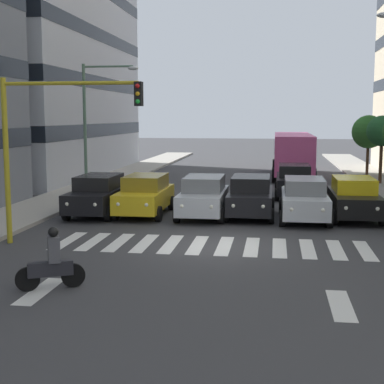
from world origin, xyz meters
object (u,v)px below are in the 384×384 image
car_1 (304,199)px  street_tree_3 (369,132)px  car_3 (204,196)px  motorcycle_with_rider (51,264)px  car_row2_0 (294,180)px  car_4 (145,195)px  car_5 (98,194)px  bus_behind_traffic (293,151)px  street_lamp_right (94,115)px  car_0 (354,198)px  traffic_light_gantry (45,132)px  street_tree_2 (382,131)px  car_2 (251,196)px

car_1 → street_tree_3: street_tree_3 is taller
car_3 → motorcycle_with_rider: car_3 is taller
car_row2_0 → motorcycle_with_rider: (6.44, 17.12, -0.24)m
car_4 → car_5: (2.01, 0.26, 0.00)m
car_1 → car_4: 6.77m
bus_behind_traffic → street_lamp_right: (10.54, 11.63, 2.46)m
car_4 → car_5: bearing=7.3°
street_lamp_right → bus_behind_traffic: bearing=-132.2°
car_0 → traffic_light_gantry: traffic_light_gantry is taller
car_4 → motorcycle_with_rider: (-0.12, 10.70, -0.24)m
car_3 → street_lamp_right: street_lamp_right is taller
car_row2_0 → street_tree_2: bearing=-133.0°
car_5 → street_tree_3: 22.56m
car_4 → street_tree_3: 21.15m
car_1 → car_5: bearing=-0.2°
car_0 → car_3: 6.25m
car_2 → street_tree_2: street_tree_2 is taller
motorcycle_with_rider → street_tree_2: (-11.84, -22.91, 2.68)m
car_0 → car_2: (4.27, 0.07, 0.00)m
car_5 → street_tree_2: (-13.97, -12.47, 2.44)m
bus_behind_traffic → car_4: bearing=67.6°
car_3 → car_row2_0: 7.65m
car_0 → street_tree_3: street_tree_3 is taller
traffic_light_gantry → car_4: bearing=-107.6°
motorcycle_with_rider → street_lamp_right: street_lamp_right is taller
car_3 → street_tree_2: 15.67m
car_2 → street_tree_2: bearing=-121.8°
car_5 → street_tree_2: street_tree_2 is taller
car_1 → street_tree_3: size_ratio=1.06×
car_2 → car_3: same height
bus_behind_traffic → street_tree_3: bearing=-170.7°
car_4 → street_tree_3: bearing=-124.7°
traffic_light_gantry → street_tree_3: (-13.88, -23.31, -0.58)m
car_4 → traffic_light_gantry: 6.93m
traffic_light_gantry → street_tree_3: 27.14m
car_2 → bus_behind_traffic: bus_behind_traffic is taller
car_4 → street_tree_2: street_tree_2 is taller
car_1 → traffic_light_gantry: bearing=33.4°
motorcycle_with_rider → street_tree_3: street_tree_3 is taller
car_2 → car_5: bearing=4.5°
car_2 → car_4: (4.54, 0.26, 0.00)m
motorcycle_with_rider → street_tree_3: size_ratio=0.38×
car_5 → traffic_light_gantry: 6.42m
car_2 → street_lamp_right: street_lamp_right is taller
car_1 → car_3: 4.19m
car_4 → motorcycle_with_rider: size_ratio=2.83×
car_4 → car_row2_0: same height
car_4 → motorcycle_with_rider: car_4 is taller
bus_behind_traffic → street_tree_3: (-5.21, -0.86, 1.29)m
car_0 → car_2: 4.27m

